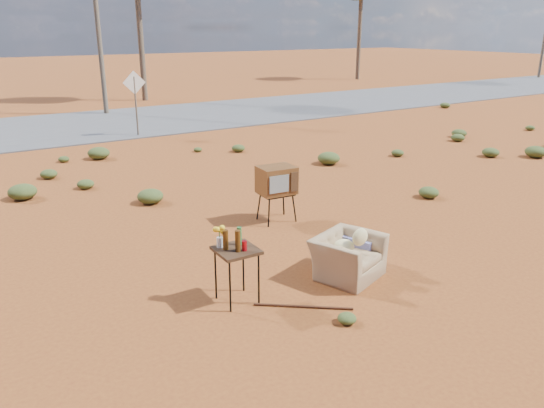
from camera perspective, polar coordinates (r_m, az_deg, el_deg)
ground at (r=7.98m, az=4.49°, el=-7.97°), size 140.00×140.00×0.00m
highway at (r=21.41m, az=-20.66°, el=7.80°), size 140.00×7.00×0.04m
armchair at (r=8.01m, az=8.37°, el=-4.89°), size 1.26×1.06×0.85m
tv_unit at (r=9.99m, az=0.50°, el=2.50°), size 0.71×0.59×1.07m
side_table at (r=7.03m, az=-4.25°, el=-4.62°), size 0.55×0.55×1.07m
rusty_bar at (r=7.19m, az=3.38°, el=-10.95°), size 1.06×0.85×0.04m
road_sign at (r=18.72m, az=-14.54°, el=11.61°), size 0.78×0.06×2.19m
utility_pole_center at (r=24.03m, az=-18.35°, el=19.01°), size 1.40×0.20×8.00m
scrub_patch at (r=11.21m, az=-12.67°, el=0.30°), size 17.49×8.07×0.33m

